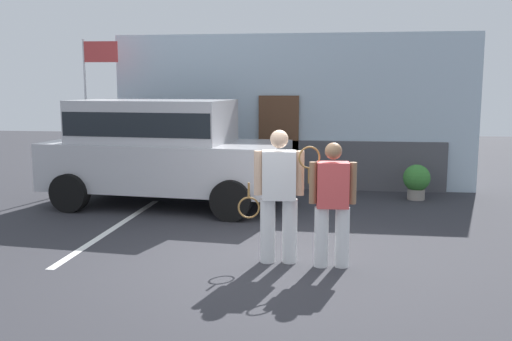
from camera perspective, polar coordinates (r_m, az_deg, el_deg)
ground_plane at (r=7.73m, az=0.29°, el=-9.07°), size 40.00×40.00×0.00m
parking_stripe_0 at (r=9.79m, az=-13.88°, el=-5.52°), size 0.12×4.40×0.01m
house_frontage at (r=13.03m, az=3.58°, el=5.38°), size 8.12×0.40×3.46m
parked_suv at (r=11.23m, az=-9.39°, el=2.32°), size 4.75×2.50×2.05m
tennis_player_man at (r=7.51m, az=2.26°, el=-2.43°), size 0.91×0.32×1.76m
tennis_player_woman at (r=7.39m, az=7.58°, el=-3.17°), size 0.74×0.28×1.62m
potted_plant_by_porch at (r=12.19m, az=15.69°, el=-0.93°), size 0.55×0.55×0.72m
flag_pole at (r=13.31m, az=-15.93°, el=7.99°), size 0.80×0.07×3.33m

